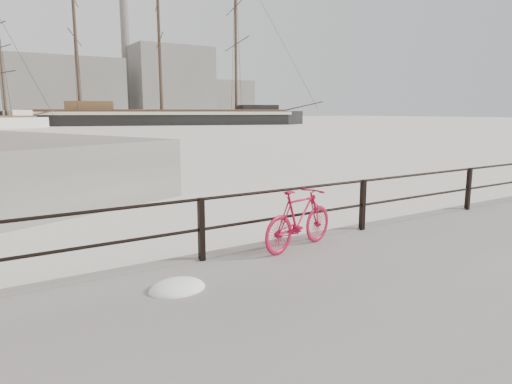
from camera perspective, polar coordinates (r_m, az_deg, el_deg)
ground at (r=9.50m, az=12.33°, el=-6.47°), size 400.00×400.00×0.00m
guardrail at (r=9.20m, az=13.18°, el=-1.59°), size 28.00×0.10×1.00m
bicycle at (r=7.78m, az=5.43°, el=-3.35°), size 1.73×0.65×1.04m
barque_black at (r=92.87m, az=-11.65°, el=8.21°), size 69.63×40.55×37.01m
industrial_west at (r=148.92m, az=-22.84°, el=11.73°), size 32.00×18.00×18.00m
industrial_mid at (r=163.68m, az=-10.78°, el=13.16°), size 26.00×20.00×24.00m
industrial_east at (r=177.82m, az=-4.32°, el=11.43°), size 20.00×16.00×14.00m
smokestack at (r=164.89m, az=-15.95°, el=16.42°), size 2.80×2.80×44.00m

